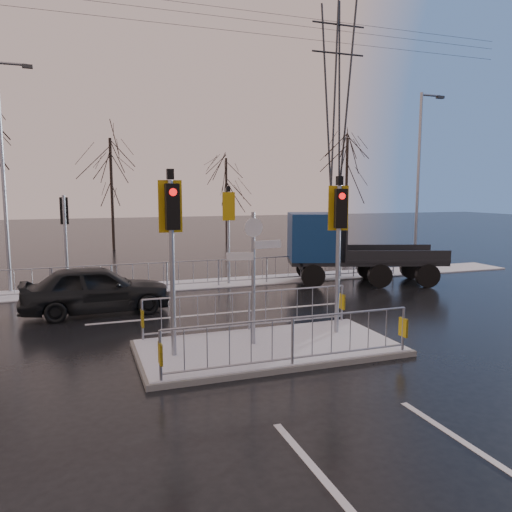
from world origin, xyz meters
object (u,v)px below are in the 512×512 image
object	(u,v)px
flatbed_truck	(334,246)
street_lamp_left	(5,168)
car_far_lane	(96,289)
street_lamp_right	(420,175)
traffic_island	(268,334)

from	to	relation	value
flatbed_truck	street_lamp_left	bearing A→B (deg)	168.63
car_far_lane	flatbed_truck	xyz separation A→B (m)	(9.15, 1.98, 0.75)
flatbed_truck	street_lamp_right	size ratio (longest dim) A/B	0.81
traffic_island	street_lamp_right	size ratio (longest dim) A/B	0.75
traffic_island	street_lamp_left	size ratio (longest dim) A/B	0.73
flatbed_truck	street_lamp_right	world-z (taller)	street_lamp_right
car_far_lane	street_lamp_left	size ratio (longest dim) A/B	0.53
car_far_lane	street_lamp_right	size ratio (longest dim) A/B	0.55
traffic_island	street_lamp_right	xyz separation A→B (m)	(10.58, 8.49, 4.00)
street_lamp_right	street_lamp_left	distance (m)	17.03
car_far_lane	street_lamp_left	xyz separation A→B (m)	(-2.81, 4.39, 3.75)
street_lamp_right	traffic_island	bearing A→B (deg)	-141.27
flatbed_truck	street_lamp_left	distance (m)	12.57
traffic_island	car_far_lane	size ratio (longest dim) A/B	1.38
traffic_island	car_far_lane	world-z (taller)	traffic_island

